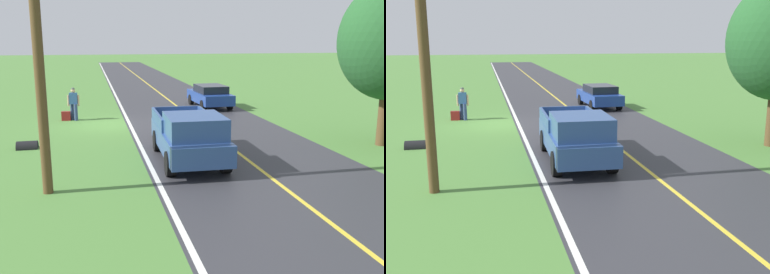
% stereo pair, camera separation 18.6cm
% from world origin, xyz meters
% --- Properties ---
extents(ground_plane, '(200.00, 200.00, 0.00)m').
position_xyz_m(ground_plane, '(0.00, 0.00, 0.00)').
color(ground_plane, '#4C7F38').
extents(road_surface, '(7.37, 120.00, 0.00)m').
position_xyz_m(road_surface, '(-4.49, 0.00, 0.00)').
color(road_surface, '#333338').
rests_on(road_surface, ground).
extents(lane_edge_line, '(0.16, 117.60, 0.00)m').
position_xyz_m(lane_edge_line, '(-0.98, 0.00, 0.01)').
color(lane_edge_line, silver).
rests_on(lane_edge_line, ground).
extents(lane_centre_line, '(0.14, 117.60, 0.00)m').
position_xyz_m(lane_centre_line, '(-4.49, 0.00, 0.01)').
color(lane_centre_line, gold).
rests_on(lane_centre_line, ground).
extents(hitchhiker_walking, '(0.62, 0.53, 1.75)m').
position_xyz_m(hitchhiker_walking, '(1.77, -1.66, 0.98)').
color(hitchhiker_walking, navy).
rests_on(hitchhiker_walking, ground).
extents(suitcase_carried, '(0.48, 0.24, 0.49)m').
position_xyz_m(suitcase_carried, '(2.20, -1.62, 0.25)').
color(suitcase_carried, maroon).
rests_on(suitcase_carried, ground).
extents(pickup_truck_passing, '(2.22, 5.46, 1.82)m').
position_xyz_m(pickup_truck_passing, '(-2.40, 7.76, 0.97)').
color(pickup_truck_passing, '#2D4C84').
rests_on(pickup_truck_passing, ground).
extents(sedan_near_oncoming, '(2.05, 4.46, 1.41)m').
position_xyz_m(sedan_near_oncoming, '(-6.45, -4.43, 0.75)').
color(sedan_near_oncoming, navy).
rests_on(sedan_near_oncoming, ground).
extents(utility_pole_roadside, '(0.28, 0.28, 8.91)m').
position_xyz_m(utility_pole_roadside, '(2.18, 9.94, 4.45)').
color(utility_pole_roadside, brown).
rests_on(utility_pole_roadside, ground).
extents(drainage_culvert, '(0.80, 0.60, 0.60)m').
position_xyz_m(drainage_culvert, '(3.42, 4.37, 0.00)').
color(drainage_culvert, black).
rests_on(drainage_culvert, ground).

